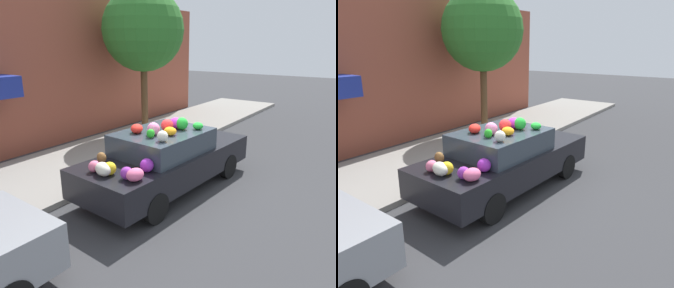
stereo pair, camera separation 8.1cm
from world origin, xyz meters
The scene contains 6 objects.
ground_plane centered at (0.00, 0.00, 0.00)m, with size 60.00×60.00×0.00m, color #38383A.
sidewalk_curb centered at (0.00, 2.70, 0.07)m, with size 24.00×3.20×0.13m.
building_facade centered at (-0.15, 4.91, 2.37)m, with size 18.00×1.20×4.76m.
street_tree centered at (3.31, 3.17, 3.69)m, with size 2.80×2.80×4.97m.
fire_hydrant centered at (1.61, 1.79, 0.48)m, with size 0.20×0.20×0.70m.
art_car centered at (-0.06, -0.17, 0.75)m, with size 4.62×2.05×1.69m.
Camera 2 is at (-5.79, -4.31, 3.27)m, focal length 35.00 mm.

